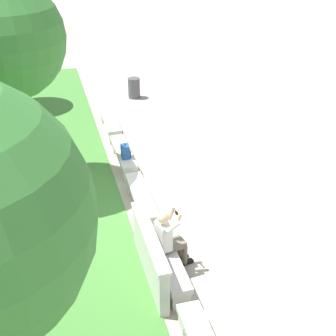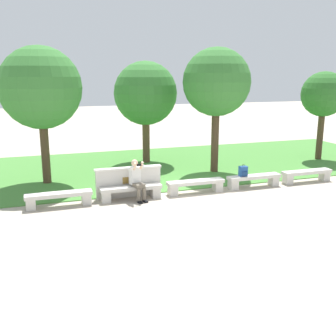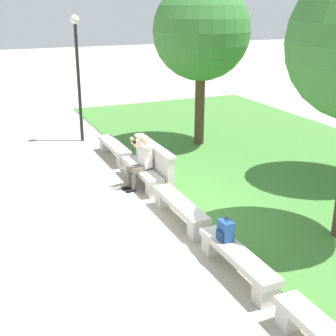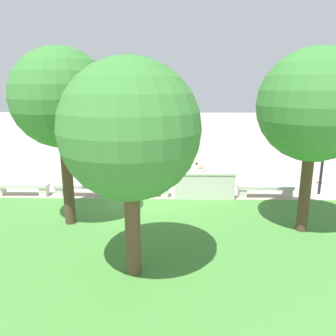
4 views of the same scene
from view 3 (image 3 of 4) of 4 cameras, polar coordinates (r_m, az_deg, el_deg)
name	(u,v)px [view 3 (image 3 of 4)]	position (r m, az deg, el deg)	size (l,w,h in m)	color
ground_plane	(180,220)	(9.95, 1.45, -6.41)	(80.00, 80.00, 0.00)	#B2A593
bench_main	(114,148)	(13.82, -6.56, 2.41)	(2.02, 0.40, 0.45)	beige
bench_near	(142,173)	(11.77, -3.23, -0.60)	(2.02, 0.40, 0.45)	beige
bench_mid	(180,207)	(9.82, 1.46, -4.83)	(2.02, 0.40, 0.45)	beige
bench_far	(237,259)	(8.05, 8.46, -10.96)	(2.02, 0.40, 0.45)	beige
backrest_wall_with_plaque	(154,163)	(11.81, -1.71, 0.60)	(2.23, 0.24, 1.01)	beige
person_photographer	(141,159)	(11.44, -3.32, 1.11)	(0.53, 0.78, 1.32)	black
backpack	(225,231)	(8.23, 7.01, -7.59)	(0.28, 0.24, 0.43)	#234C8C
tree_behind_wall	(201,32)	(14.58, 4.10, 16.25)	(2.95, 2.95, 5.01)	#4C3826
lamp_post	(77,61)	(15.31, -10.99, 12.66)	(0.28, 0.28, 3.99)	black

